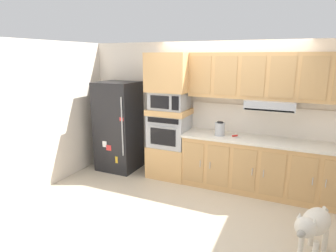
{
  "coord_description": "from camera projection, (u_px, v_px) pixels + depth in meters",
  "views": [
    {
      "loc": [
        1.11,
        -3.97,
        2.23
      ],
      "look_at": [
        -0.85,
        0.37,
        1.08
      ],
      "focal_mm": 30.61,
      "sensor_mm": 36.0,
      "label": 1
    }
  ],
  "objects": [
    {
      "name": "appliance_upper_cabinet",
      "position": [
        170.0,
        72.0,
        5.08
      ],
      "size": [
        0.74,
        0.62,
        0.68
      ],
      "primitive_type": "cube",
      "color": "tan",
      "rests_on": "microwave"
    },
    {
      "name": "lower_cabinet_run",
      "position": [
        274.0,
        169.0,
        4.69
      ],
      "size": [
        3.01,
        0.63,
        0.88
      ],
      "color": "tan",
      "rests_on": "ground"
    },
    {
      "name": "electric_kettle",
      "position": [
        220.0,
        129.0,
        4.87
      ],
      "size": [
        0.17,
        0.17,
        0.24
      ],
      "color": "#A8AAAF",
      "rests_on": "countertop_slab"
    },
    {
      "name": "microwave",
      "position": [
        170.0,
        100.0,
        5.2
      ],
      "size": [
        0.64,
        0.54,
        0.32
      ],
      "color": "#A8AAAF",
      "rests_on": "appliance_mid_shelf"
    },
    {
      "name": "backsplash_panel",
      "position": [
        279.0,
        122.0,
        4.78
      ],
      "size": [
        3.05,
        0.02,
        0.5
      ],
      "primitive_type": "cube",
      "color": "white",
      "rests_on": "countertop_slab"
    },
    {
      "name": "dog",
      "position": [
        314.0,
        224.0,
        3.17
      ],
      "size": [
        0.44,
        0.85,
        0.63
      ],
      "rotation": [
        0.0,
        0.0,
        -1.94
      ],
      "color": "beige",
      "rests_on": "ground"
    },
    {
      "name": "appliance_mid_shelf",
      "position": [
        170.0,
        112.0,
        5.25
      ],
      "size": [
        0.74,
        0.62,
        0.1
      ],
      "primitive_type": "cube",
      "color": "tan",
      "rests_on": "built_in_oven"
    },
    {
      "name": "countertop_slab",
      "position": [
        276.0,
        142.0,
        4.59
      ],
      "size": [
        3.05,
        0.64,
        0.04
      ],
      "primitive_type": "cube",
      "color": "silver",
      "rests_on": "lower_cabinet_run"
    },
    {
      "name": "side_panel_left",
      "position": [
        64.0,
        111.0,
        5.31
      ],
      "size": [
        0.12,
        7.1,
        2.5
      ],
      "primitive_type": "cube",
      "color": "silver",
      "rests_on": "ground"
    },
    {
      "name": "screwdriver",
      "position": [
        235.0,
        136.0,
        4.82
      ],
      "size": [
        0.17,
        0.17,
        0.03
      ],
      "color": "red",
      "rests_on": "countertop_slab"
    },
    {
      "name": "refrigerator",
      "position": [
        119.0,
        126.0,
        5.71
      ],
      "size": [
        0.76,
        0.73,
        1.76
      ],
      "color": "black",
      "rests_on": "ground"
    },
    {
      "name": "oven_base_cabinet",
      "position": [
        169.0,
        160.0,
        5.48
      ],
      "size": [
        0.74,
        0.62,
        0.6
      ],
      "primitive_type": "cube",
      "color": "tan",
      "rests_on": "ground"
    },
    {
      "name": "upper_cabinet_with_hood",
      "position": [
        282.0,
        78.0,
        4.46
      ],
      "size": [
        3.01,
        0.48,
        0.88
      ],
      "color": "tan",
      "rests_on": "backsplash_panel"
    },
    {
      "name": "ground_plane",
      "position": [
        208.0,
        203.0,
        4.49
      ],
      "size": [
        9.6,
        9.6,
        0.0
      ],
      "primitive_type": "plane",
      "color": "beige"
    },
    {
      "name": "built_in_oven",
      "position": [
        169.0,
        130.0,
        5.33
      ],
      "size": [
        0.7,
        0.62,
        0.6
      ],
      "color": "#A8AAAF",
      "rests_on": "oven_base_cabinet"
    },
    {
      "name": "back_kitchen_wall",
      "position": [
        228.0,
        112.0,
        5.17
      ],
      "size": [
        6.2,
        0.12,
        2.5
      ],
      "primitive_type": "cube",
      "color": "silver",
      "rests_on": "ground"
    }
  ]
}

